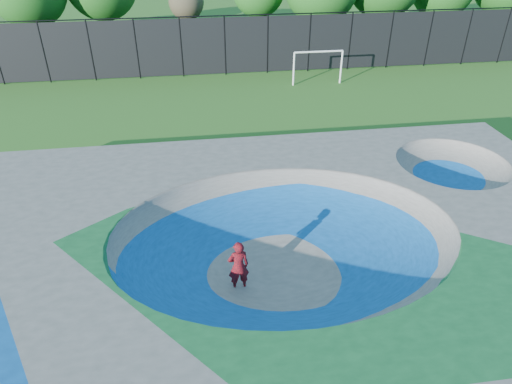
% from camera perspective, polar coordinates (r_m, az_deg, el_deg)
% --- Properties ---
extents(ground, '(120.00, 120.00, 0.00)m').
position_cam_1_polar(ground, '(15.17, 3.43, -9.32)').
color(ground, '#2D651C').
rests_on(ground, ground).
extents(skate_deck, '(22.00, 14.00, 1.50)m').
position_cam_1_polar(skate_deck, '(14.69, 3.52, -7.11)').
color(skate_deck, gray).
rests_on(skate_deck, ground).
extents(skater, '(0.69, 0.49, 1.77)m').
position_cam_1_polar(skater, '(13.82, -2.21, -9.25)').
color(skater, red).
rests_on(skater, ground).
extents(skateboard, '(0.81, 0.34, 0.05)m').
position_cam_1_polar(skateboard, '(14.40, -2.14, -11.84)').
color(skateboard, black).
rests_on(skateboard, ground).
extents(soccer_goal, '(3.36, 0.12, 2.22)m').
position_cam_1_polar(soccer_goal, '(31.52, 7.78, 15.90)').
color(soccer_goal, white).
rests_on(soccer_goal, ground).
extents(fence, '(48.09, 0.09, 4.04)m').
position_cam_1_polar(fence, '(33.23, -3.90, 17.90)').
color(fence, black).
rests_on(fence, ground).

